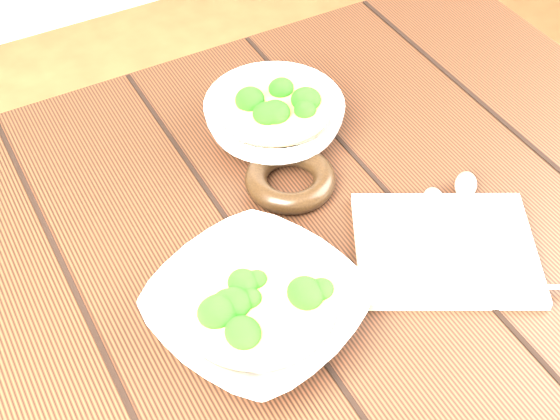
% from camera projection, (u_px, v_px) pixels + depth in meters
% --- Properties ---
extents(table, '(1.20, 0.80, 0.75)m').
position_uv_depth(table, '(266.00, 306.00, 1.02)').
color(table, black).
rests_on(table, ground).
extents(soup_bowl_front, '(0.27, 0.27, 0.06)m').
position_uv_depth(soup_bowl_front, '(257.00, 308.00, 0.83)').
color(soup_bowl_front, silver).
rests_on(soup_bowl_front, table).
extents(soup_bowl_back, '(0.19, 0.19, 0.07)m').
position_uv_depth(soup_bowl_back, '(274.00, 119.00, 1.04)').
color(soup_bowl_back, silver).
rests_on(soup_bowl_back, table).
extents(trivet, '(0.15, 0.15, 0.03)m').
position_uv_depth(trivet, '(290.00, 179.00, 0.99)').
color(trivet, black).
rests_on(trivet, table).
extents(napkin, '(0.27, 0.25, 0.01)m').
position_uv_depth(napkin, '(445.00, 249.00, 0.92)').
color(napkin, beige).
rests_on(napkin, table).
extents(spoon_left, '(0.11, 0.15, 0.01)m').
position_uv_depth(spoon_left, '(436.00, 222.00, 0.94)').
color(spoon_left, '#B2AD9D').
rests_on(spoon_left, napkin).
extents(spoon_right, '(0.13, 0.14, 0.01)m').
position_uv_depth(spoon_right, '(463.00, 203.00, 0.96)').
color(spoon_right, '#B2AD9D').
rests_on(spoon_right, napkin).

